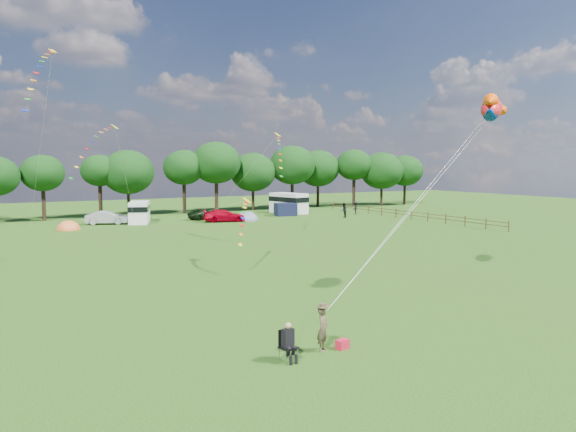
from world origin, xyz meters
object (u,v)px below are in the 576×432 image
tent_greyblue (247,220)px  car_d (207,214)px  campervan_c (139,212)px  car_b (107,218)px  tent_orange (69,230)px  kite_flyer (323,329)px  car_c (224,216)px  fish_kite (491,108)px  walker_b (355,208)px  campervan_d (289,202)px  walker_a (344,210)px  camp_chair (287,338)px

tent_greyblue → car_d: bearing=135.2°
campervan_c → car_b: bearing=106.0°
tent_orange → kite_flyer: kite_flyer is taller
car_c → car_d: (-0.80, 3.91, -0.09)m
car_c → fish_kite: bearing=-165.7°
car_c → walker_b: walker_b is taller
tent_greyblue → fish_kite: (-3.63, -40.98, 10.28)m
campervan_d → kite_flyer: 59.06m
campervan_d → walker_a: (3.15, -9.28, -0.58)m
car_d → campervan_c: bearing=80.6°
walker_a → campervan_c: bearing=-59.7°
walker_b → car_b: bearing=-43.9°
car_b → tent_orange: size_ratio=1.59×
campervan_c → kite_flyer: (-5.71, -49.70, -0.51)m
car_b → car_d: size_ratio=0.93×
walker_a → walker_b: (4.23, 3.31, -0.05)m
car_d → fish_kite: fish_kite is taller
tent_greyblue → walker_b: bearing=1.0°
tent_greyblue → fish_kite: 42.41m
campervan_d → tent_greyblue: bearing=111.2°
campervan_d → walker_b: bearing=-141.0°
kite_flyer → fish_kite: 18.01m
walker_a → walker_b: walker_a is taller
car_d → car_c: bearing=-178.1°
tent_orange → tent_greyblue: 20.99m
campervan_d → tent_greyblue: size_ratio=1.90×
campervan_d → tent_orange: campervan_d is taller
car_d → campervan_c: 8.62m
car_b → walker_a: size_ratio=2.29×
car_d → kite_flyer: size_ratio=2.81×
car_c → kite_flyer: 48.26m
tent_orange → camp_chair: (1.10, -46.52, 0.85)m
fish_kite → tent_orange: bearing=75.1°
tent_greyblue → camp_chair: (-19.89, -46.23, 0.85)m
tent_greyblue → walker_b: walker_b is taller
tent_orange → tent_greyblue: size_ratio=0.84×
car_d → campervan_d: 13.63m
campervan_c → walker_b: campervan_c is taller
car_d → tent_orange: size_ratio=1.71×
kite_flyer → car_d: bearing=34.0°
campervan_c → fish_kite: fish_kite is taller
campervan_c → tent_orange: campervan_c is taller
camp_chair → fish_kite: bearing=8.1°
campervan_c → fish_kite: bearing=-150.0°
tent_greyblue → kite_flyer: 49.38m
kite_flyer → camp_chair: (-1.73, -0.31, 0.01)m
walker_b → kite_flyer: bearing=15.2°
car_b → campervan_d: campervan_d is taller
camp_chair → walker_b: 59.31m
car_c → kite_flyer: (-15.11, -45.84, 0.11)m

